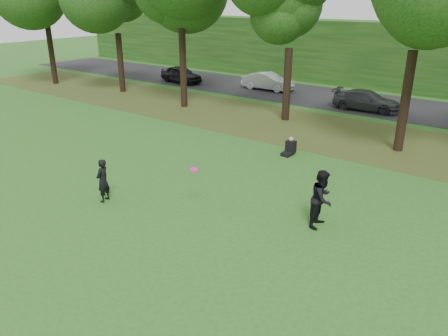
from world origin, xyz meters
name	(u,v)px	position (x,y,z in m)	size (l,w,h in m)	color
ground	(151,228)	(0.00, 0.00, 0.00)	(120.00, 120.00, 0.00)	#2A5C1C
leaf_litter	(326,132)	(0.00, 13.00, 0.01)	(60.00, 7.00, 0.01)	#4E461B
street	(376,104)	(0.00, 21.00, 0.01)	(70.00, 7.00, 0.02)	black
far_hedge	(407,57)	(0.00, 27.00, 2.50)	(70.00, 3.00, 5.00)	#143E11
player_left	(103,180)	(-2.75, 0.38, 0.79)	(0.58, 0.38, 1.58)	black
player_right	(322,199)	(4.20, 3.37, 0.94)	(0.91, 0.71, 1.88)	black
parked_cars	(412,102)	(2.46, 20.05, 0.71)	(37.12, 4.29, 1.48)	black
frisbee	(194,170)	(0.28, 1.80, 1.48)	(0.35, 0.35, 0.08)	#FF1593
seated_person	(290,148)	(0.16, 8.70, 0.31)	(0.44, 0.75, 0.83)	black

